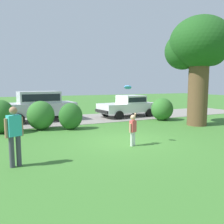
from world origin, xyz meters
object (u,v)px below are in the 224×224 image
at_px(parked_sedan, 128,105).
at_px(parked_suv, 39,105).
at_px(adult_onlooker, 14,133).
at_px(oak_tree_large, 198,49).
at_px(child_thrower, 133,128).
at_px(frisbee, 128,87).

bearing_deg(parked_sedan, parked_suv, 174.92).
xyz_separation_m(parked_sedan, adult_onlooker, (-8.15, -7.75, 0.13)).
relative_size(oak_tree_large, parked_suv, 1.28).
bearing_deg(child_thrower, frisbee, 98.82).
height_order(oak_tree_large, child_thrower, oak_tree_large).
bearing_deg(frisbee, parked_suv, 106.77).
relative_size(parked_sedan, child_thrower, 3.53).
height_order(parked_suv, child_thrower, parked_suv).
bearing_deg(parked_sedan, adult_onlooker, -136.45).
bearing_deg(frisbee, parked_sedan, 60.05).
relative_size(oak_tree_large, frisbee, 20.23).
distance_m(oak_tree_large, parked_sedan, 6.14).
distance_m(parked_suv, frisbee, 7.89).
bearing_deg(oak_tree_large, adult_onlooker, -163.08).
xyz_separation_m(child_thrower, adult_onlooker, (-4.22, -0.51, 0.27)).
height_order(oak_tree_large, parked_sedan, oak_tree_large).
height_order(parked_sedan, parked_suv, parked_suv).
relative_size(oak_tree_large, adult_onlooker, 3.53).
bearing_deg(parked_suv, parked_sedan, -5.08).
relative_size(oak_tree_large, child_thrower, 4.77).
distance_m(frisbee, adult_onlooker, 4.43).
xyz_separation_m(parked_sedan, frisbee, (-3.99, -6.92, 1.40)).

